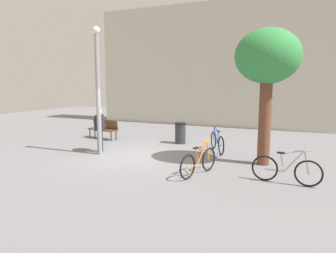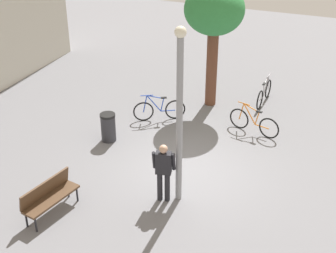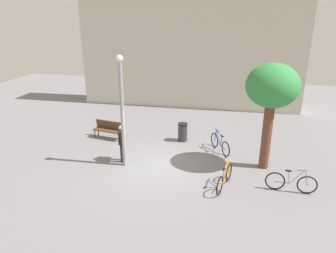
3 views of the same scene
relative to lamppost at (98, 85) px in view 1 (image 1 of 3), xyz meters
name	(u,v)px [view 1 (image 1 of 3)]	position (x,y,z in m)	size (l,w,h in m)	color
ground_plane	(135,156)	(1.39, 0.24, -2.58)	(36.00, 36.00, 0.00)	slate
building_facade	(211,66)	(1.39, 9.88, 1.14)	(14.65, 2.00, 7.43)	beige
lamppost	(98,85)	(0.00, 0.00, 0.00)	(0.28, 0.28, 4.67)	gray
person_by_lamppost	(100,127)	(-0.22, 0.33, -1.61)	(0.38, 0.63, 1.67)	#232328
park_bench	(104,127)	(-1.80, 2.77, -2.03)	(1.66, 0.76, 0.92)	#513823
plaza_tree	(267,60)	(5.81, 1.01, 0.82)	(2.06, 2.06, 4.39)	brown
bicycle_silver	(286,170)	(6.62, -0.80, -2.19)	(1.81, 0.16, 0.97)	black
bicycle_orange	(199,162)	(4.23, -0.98, -2.19)	(0.53, 1.76, 0.97)	black
bicycle_blue	(217,142)	(3.91, 2.24, -2.19)	(0.96, 1.58, 0.97)	black
trash_bin	(180,133)	(2.00, 3.17, -2.11)	(0.49, 0.49, 0.94)	#2D2D33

